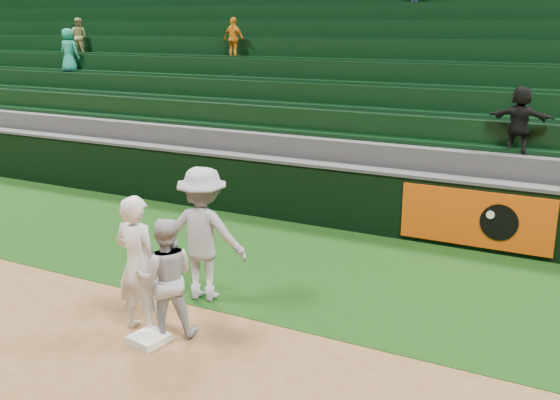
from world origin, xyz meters
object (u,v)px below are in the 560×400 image
at_px(first_baseman, 138,264).
at_px(base_coach, 203,234).
at_px(baserunner, 166,278).
at_px(first_base, 149,339).

bearing_deg(first_baseman, base_coach, -97.83).
bearing_deg(baserunner, first_base, 38.73).
height_order(first_baseman, base_coach, base_coach).
bearing_deg(base_coach, first_base, 84.07).
relative_size(first_base, first_baseman, 0.23).
relative_size(first_baseman, baserunner, 1.16).
distance_m(first_base, first_baseman, 0.94).
xyz_separation_m(baserunner, base_coach, (-0.21, 1.15, 0.20)).
bearing_deg(first_base, baserunner, 71.57).
bearing_deg(base_coach, baserunner, 89.82).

